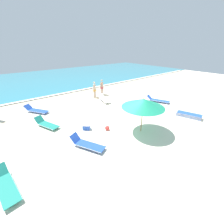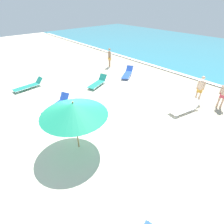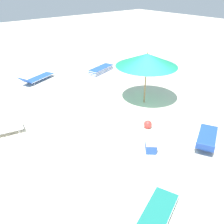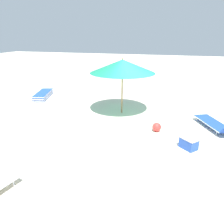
{
  "view_description": "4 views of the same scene",
  "coord_description": "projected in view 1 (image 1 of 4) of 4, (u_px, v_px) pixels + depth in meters",
  "views": [
    {
      "loc": [
        -5.83,
        -6.61,
        5.35
      ],
      "look_at": [
        0.71,
        1.38,
        0.69
      ],
      "focal_mm": 24.0,
      "sensor_mm": 36.0,
      "label": 1
    },
    {
      "loc": [
        6.52,
        -3.75,
        5.67
      ],
      "look_at": [
        0.98,
        1.08,
        0.84
      ],
      "focal_mm": 28.0,
      "sensor_mm": 36.0,
      "label": 2
    },
    {
      "loc": [
        -5.9,
        6.78,
        5.1
      ],
      "look_at": [
        0.4,
        1.52,
        0.71
      ],
      "focal_mm": 40.0,
      "sensor_mm": 36.0,
      "label": 3
    },
    {
      "loc": [
        -0.98,
        7.72,
        3.28
      ],
      "look_at": [
        1.02,
        1.01,
        0.77
      ],
      "focal_mm": 35.0,
      "sensor_mm": 36.0,
      "label": 4
    }
  ],
  "objects": [
    {
      "name": "sun_lounger_near_water_right",
      "position": [
        47.0,
        124.0,
        10.61
      ],
      "size": [
        1.26,
        2.07,
        0.6
      ],
      "rotation": [
        0.0,
        0.0,
        0.36
      ],
      "color": "#1E8475",
      "rests_on": "ground_plane"
    },
    {
      "name": "beachgoer_wading_adult",
      "position": [
        94.0,
        89.0,
        16.19
      ],
      "size": [
        0.41,
        0.3,
        1.76
      ],
      "rotation": [
        0.0,
        0.0,
        3.63
      ],
      "color": "beige",
      "rests_on": "ground_plane"
    },
    {
      "name": "sun_lounger_beside_umbrella",
      "position": [
        87.0,
        144.0,
        8.47
      ],
      "size": [
        1.43,
        2.11,
        0.62
      ],
      "rotation": [
        0.0,
        0.0,
        0.45
      ],
      "color": "blue",
      "rests_on": "ground_plane"
    },
    {
      "name": "cooler_box",
      "position": [
        86.0,
        127.0,
        10.29
      ],
      "size": [
        0.61,
        0.6,
        0.37
      ],
      "rotation": [
        0.0,
        0.0,
        5.54
      ],
      "color": "blue",
      "rests_on": "ground_plane"
    },
    {
      "name": "lounger_stack",
      "position": [
        189.0,
        115.0,
        12.03
      ],
      "size": [
        1.13,
        1.98,
        0.32
      ],
      "rotation": [
        0.0,
        0.0,
        0.29
      ],
      "color": "blue",
      "rests_on": "ground_plane"
    },
    {
      "name": "sun_lounger_mid_beach_pair_a",
      "position": [
        104.0,
        99.0,
        15.42
      ],
      "size": [
        1.03,
        2.15,
        0.56
      ],
      "rotation": [
        0.0,
        0.0,
        -0.21
      ],
      "color": "white",
      "rests_on": "ground_plane"
    },
    {
      "name": "beach_umbrella",
      "position": [
        143.0,
        103.0,
        9.31
      ],
      "size": [
        2.71,
        2.71,
        2.37
      ],
      "color": "#9E7547",
      "rests_on": "ground_plane"
    },
    {
      "name": "sun_lounger_near_water_left",
      "position": [
        5.0,
        185.0,
        5.99
      ],
      "size": [
        0.83,
        2.21,
        0.6
      ],
      "rotation": [
        0.0,
        0.0,
        0.11
      ],
      "color": "#1E8475",
      "rests_on": "ground_plane"
    },
    {
      "name": "beach_ball",
      "position": [
        107.0,
        128.0,
        10.21
      ],
      "size": [
        0.32,
        0.32,
        0.32
      ],
      "color": "red",
      "rests_on": "ground_plane"
    },
    {
      "name": "ground_plane",
      "position": [
        117.0,
        131.0,
        10.27
      ],
      "size": [
        60.0,
        60.0,
        0.16
      ],
      "color": "beige"
    },
    {
      "name": "sun_lounger_under_umbrella",
      "position": [
        158.0,
        100.0,
        15.24
      ],
      "size": [
        1.38,
        2.3,
        0.55
      ],
      "rotation": [
        0.0,
        0.0,
        0.38
      ],
      "color": "blue",
      "rests_on": "ground_plane"
    },
    {
      "name": "beachgoer_strolling_adult",
      "position": [
        102.0,
        86.0,
        17.15
      ],
      "size": [
        0.44,
        0.27,
        1.76
      ],
      "rotation": [
        0.0,
        0.0,
        3.37
      ],
      "color": "tan",
      "rests_on": "ground_plane"
    },
    {
      "name": "ocean_water",
      "position": [
        36.0,
        80.0,
        24.43
      ],
      "size": [
        60.0,
        19.81,
        0.07
      ],
      "color": "teal",
      "rests_on": "ground_plane"
    },
    {
      "name": "sun_lounger_mid_beach_solo",
      "position": [
        36.0,
        110.0,
        12.87
      ],
      "size": [
        1.67,
        2.17,
        0.58
      ],
      "rotation": [
        0.0,
        0.0,
        0.56
      ],
      "color": "blue",
      "rests_on": "ground_plane"
    }
  ]
}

